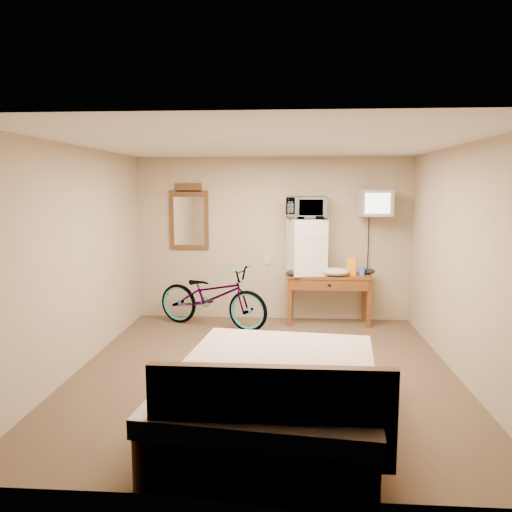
# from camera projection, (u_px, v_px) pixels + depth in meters

# --- Properties ---
(room) EXTENTS (4.60, 4.64, 2.50)m
(room) POSITION_uv_depth(u_px,v_px,m) (265.00, 261.00, 5.41)
(room) COLOR #4C3726
(room) RESTS_ON ground
(desk) EXTENTS (1.26, 0.49, 0.75)m
(desk) POSITION_uv_depth(u_px,v_px,m) (328.00, 283.00, 7.42)
(desk) COLOR brown
(desk) RESTS_ON floor
(mini_fridge) EXTENTS (0.62, 0.60, 0.83)m
(mini_fridge) POSITION_uv_depth(u_px,v_px,m) (306.00, 247.00, 7.42)
(mini_fridge) COLOR white
(mini_fridge) RESTS_ON desk
(microwave) EXTENTS (0.62, 0.44, 0.33)m
(microwave) POSITION_uv_depth(u_px,v_px,m) (307.00, 208.00, 7.34)
(microwave) COLOR white
(microwave) RESTS_ON mini_fridge
(snack_bag) EXTENTS (0.15, 0.11, 0.27)m
(snack_bag) POSITION_uv_depth(u_px,v_px,m) (352.00, 266.00, 7.34)
(snack_bag) COLOR orange
(snack_bag) RESTS_ON desk
(blue_cup) EXTENTS (0.08, 0.08, 0.14)m
(blue_cup) POSITION_uv_depth(u_px,v_px,m) (362.00, 271.00, 7.35)
(blue_cup) COLOR #4375E6
(blue_cup) RESTS_ON desk
(cloth_cream) EXTENTS (0.40, 0.31, 0.12)m
(cloth_cream) POSITION_uv_depth(u_px,v_px,m) (336.00, 272.00, 7.31)
(cloth_cream) COLOR beige
(cloth_cream) RESTS_ON desk
(cloth_dark_a) EXTENTS (0.25, 0.18, 0.09)m
(cloth_dark_a) POSITION_uv_depth(u_px,v_px,m) (294.00, 273.00, 7.30)
(cloth_dark_a) COLOR black
(cloth_dark_a) RESTS_ON desk
(cloth_dark_b) EXTENTS (0.19, 0.16, 0.09)m
(cloth_dark_b) POSITION_uv_depth(u_px,v_px,m) (369.00, 271.00, 7.46)
(cloth_dark_b) COLOR black
(cloth_dark_b) RESTS_ON desk
(crt_television) EXTENTS (0.48, 0.58, 0.38)m
(crt_television) POSITION_uv_depth(u_px,v_px,m) (376.00, 203.00, 7.23)
(crt_television) COLOR black
(crt_television) RESTS_ON room
(wall_mirror) EXTENTS (0.60, 0.04, 1.01)m
(wall_mirror) POSITION_uv_depth(u_px,v_px,m) (189.00, 217.00, 7.70)
(wall_mirror) COLOR brown
(wall_mirror) RESTS_ON room
(bicycle) EXTENTS (1.86, 1.18, 0.92)m
(bicycle) POSITION_uv_depth(u_px,v_px,m) (212.00, 296.00, 7.29)
(bicycle) COLOR black
(bicycle) RESTS_ON floor
(bed) EXTENTS (1.91, 2.38, 0.90)m
(bed) POSITION_uv_depth(u_px,v_px,m) (275.00, 398.00, 4.18)
(bed) COLOR brown
(bed) RESTS_ON floor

